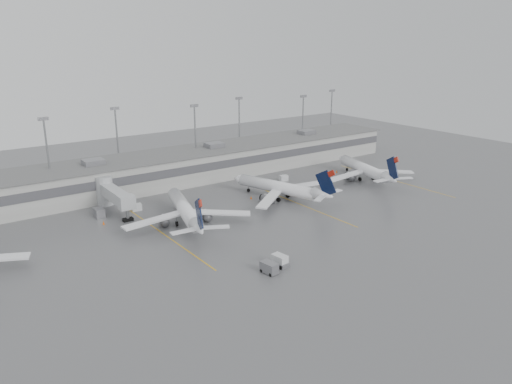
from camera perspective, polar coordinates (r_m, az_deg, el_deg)
ground at (r=93.56m, az=5.98°, el=-7.05°), size 260.00×260.00×0.00m
terminal at (r=138.37m, az=-10.05°, el=2.68°), size 152.00×17.00×9.45m
light_masts at (r=141.78m, az=-11.24°, el=6.23°), size 142.40×8.00×20.60m
jet_bridge_right at (r=120.07m, az=-16.27°, el=-0.15°), size 4.00×17.20×7.00m
stand_markings at (r=111.19m, az=-2.23°, el=-2.93°), size 105.25×40.00×0.01m
jet_mid_left at (r=107.24m, az=-8.04°, el=-2.11°), size 26.53×30.16×10.00m
jet_mid_right at (r=122.74m, az=2.95°, el=0.51°), size 25.71×29.27×9.76m
jet_far_right at (r=142.92m, az=12.47°, el=2.55°), size 26.07×29.64×9.84m
baggage_tug at (r=88.28m, az=2.71°, el=-7.94°), size 2.47×3.44×2.05m
baggage_cart at (r=85.55m, az=1.52°, el=-8.63°), size 2.15×3.26×1.96m
gse_uld_b at (r=118.61m, az=-13.49°, el=-1.70°), size 2.39×1.76×1.57m
gse_uld_c at (r=139.43m, az=3.18°, el=1.60°), size 2.45×1.85×1.58m
gse_loader at (r=116.75m, az=-17.49°, el=-2.25°), size 2.08×3.18×1.93m
cone_b at (r=111.85m, az=-17.03°, el=-3.38°), size 0.49×0.49×0.78m
cone_c at (r=123.69m, az=-0.57°, el=-0.62°), size 0.47×0.47×0.76m
cone_d at (r=149.80m, az=9.20°, el=2.35°), size 0.50×0.50×0.80m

